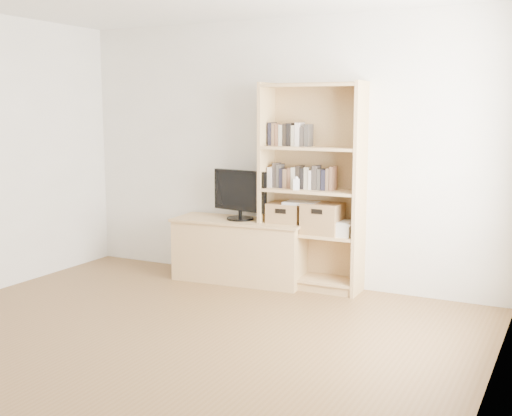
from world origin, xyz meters
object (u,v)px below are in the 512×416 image
Objects in this scene: basket_left at (286,217)px; baby_monitor at (296,185)px; tv_stand at (240,251)px; laptop at (302,203)px; bookshelf at (311,187)px; television at (240,195)px; basket_right at (323,218)px.

baby_monitor is at bearing -36.29° from basket_left.
laptop reaches higher than tv_stand.
television is (-0.73, -0.07, -0.11)m from bookshelf.
bookshelf reaches higher than television.
basket_right is at bearing -2.60° from bookshelf.
basket_right is 0.25m from laptop.
laptop is (0.01, 0.10, -0.19)m from baby_monitor.
basket_left is 0.91× the size of basket_right.
bookshelf is 0.40m from basket_left.
bookshelf is at bearing 0.55° from tv_stand.
bookshelf is at bearing 3.12° from laptop.
baby_monitor is 0.41m from basket_right.
basket_right is at bearing -1.28° from laptop.
television reaches higher than tv_stand.
tv_stand is 0.58m from television.
baby_monitor is 0.33× the size of laptop.
basket_right reaches higher than tv_stand.
laptop is (0.64, 0.06, -0.05)m from television.
tv_stand is 0.67× the size of bookshelf.
laptop is at bearing 15.77° from television.
basket_right is at bearing 11.16° from baby_monitor.
bookshelf is 6.09× the size of laptop.
laptop is at bearing -174.71° from bookshelf.
bookshelf is at bearing -0.93° from basket_left.
basket_left is at bearing 17.93° from television.
basket_left is 0.22m from laptop.
television is 5.96× the size of baby_monitor.
basket_right is (0.23, 0.11, -0.32)m from baby_monitor.
television is 0.51m from basket_left.
television is 1.77× the size of basket_right.
television is at bearing -174.98° from basket_left.
baby_monitor reaches higher than laptop.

